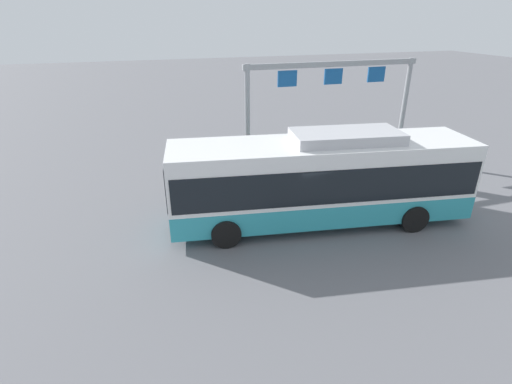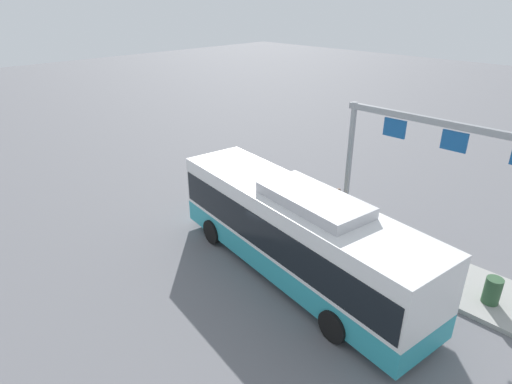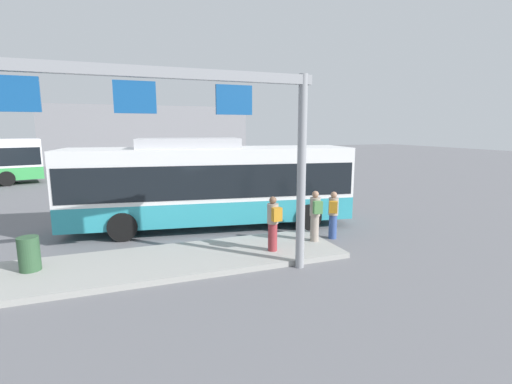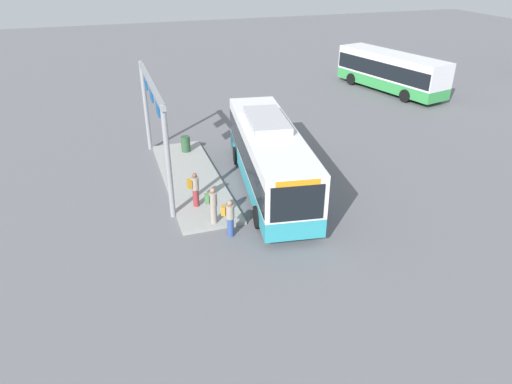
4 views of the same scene
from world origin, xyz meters
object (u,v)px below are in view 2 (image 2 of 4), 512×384
(person_waiting_mid, at_px, (337,205))
(bus_main, at_px, (295,230))
(person_boarding, at_px, (301,196))
(person_waiting_near, at_px, (277,196))
(trash_bin, at_px, (492,291))

(person_waiting_mid, bearing_deg, bus_main, 9.02)
(person_boarding, height_order, person_waiting_near, person_boarding)
(person_boarding, bearing_deg, person_waiting_mid, 114.85)
(bus_main, distance_m, trash_bin, 6.54)
(person_boarding, distance_m, person_waiting_mid, 1.72)
(bus_main, relative_size, trash_bin, 12.18)
(person_waiting_near, distance_m, trash_bin, 9.21)
(person_boarding, bearing_deg, bus_main, 47.38)
(person_boarding, bearing_deg, trash_bin, 98.04)
(person_waiting_mid, relative_size, trash_bin, 1.86)
(bus_main, bearing_deg, person_waiting_mid, -68.13)
(bus_main, height_order, person_boarding, bus_main)
(bus_main, bearing_deg, person_boarding, -44.91)
(bus_main, distance_m, person_boarding, 4.44)
(person_boarding, bearing_deg, person_waiting_near, -53.70)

